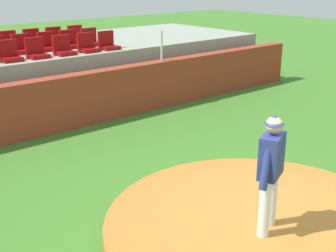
% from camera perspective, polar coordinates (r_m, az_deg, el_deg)
% --- Properties ---
extents(ground_plane, '(60.00, 60.00, 0.00)m').
position_cam_1_polar(ground_plane, '(7.03, 11.71, -13.03)').
color(ground_plane, '#3D7426').
extents(pitchers_mound, '(4.67, 4.67, 0.22)m').
position_cam_1_polar(pitchers_mound, '(6.97, 11.76, -12.28)').
color(pitchers_mound, '#AD6E2D').
rests_on(pitchers_mound, ground_plane).
extents(pitcher, '(0.77, 0.40, 1.70)m').
position_cam_1_polar(pitcher, '(6.26, 12.81, -4.84)').
color(pitcher, white).
rests_on(pitcher, pitchers_mound).
extents(baseball, '(0.07, 0.07, 0.07)m').
position_cam_1_polar(baseball, '(7.10, 11.95, -10.37)').
color(baseball, white).
rests_on(baseball, pitchers_mound).
extents(brick_barrier, '(16.88, 0.40, 1.31)m').
position_cam_1_polar(brick_barrier, '(11.26, -13.27, 2.80)').
color(brick_barrier, '#963623').
rests_on(brick_barrier, ground_plane).
extents(fence_post_right, '(0.06, 0.06, 0.84)m').
position_cam_1_polar(fence_post_right, '(12.72, -0.81, 10.06)').
color(fence_post_right, silver).
rests_on(fence_post_right, brick_barrier).
extents(bleacher_platform, '(15.78, 4.48, 1.62)m').
position_cam_1_polar(bleacher_platform, '(13.71, -18.75, 5.78)').
color(bleacher_platform, gray).
rests_on(bleacher_platform, ground_plane).
extents(stadium_chair_2, '(0.48, 0.44, 0.50)m').
position_cam_1_polar(stadium_chair_2, '(11.74, -19.30, 8.48)').
color(stadium_chair_2, maroon).
rests_on(stadium_chair_2, bleacher_platform).
extents(stadium_chair_3, '(0.48, 0.44, 0.50)m').
position_cam_1_polar(stadium_chair_3, '(11.98, -16.19, 8.98)').
color(stadium_chair_3, maroon).
rests_on(stadium_chair_3, bleacher_platform).
extents(stadium_chair_4, '(0.48, 0.44, 0.50)m').
position_cam_1_polar(stadium_chair_4, '(12.27, -13.02, 9.45)').
color(stadium_chair_4, maroon).
rests_on(stadium_chair_4, bleacher_platform).
extents(stadium_chair_5, '(0.48, 0.44, 0.50)m').
position_cam_1_polar(stadium_chair_5, '(12.61, -10.11, 9.88)').
color(stadium_chair_5, maroon).
rests_on(stadium_chair_5, bleacher_platform).
extents(stadium_chair_6, '(0.48, 0.44, 0.50)m').
position_cam_1_polar(stadium_chair_6, '(12.94, -7.56, 10.23)').
color(stadium_chair_6, maroon).
rests_on(stadium_chair_6, bleacher_platform).
extents(stadium_chair_10, '(0.48, 0.44, 0.50)m').
position_cam_1_polar(stadium_chair_10, '(12.80, -17.86, 9.41)').
color(stadium_chair_10, maroon).
rests_on(stadium_chair_10, bleacher_platform).
extents(stadium_chair_11, '(0.48, 0.44, 0.50)m').
position_cam_1_polar(stadium_chair_11, '(13.09, -14.90, 9.86)').
color(stadium_chair_11, maroon).
rests_on(stadium_chair_11, bleacher_platform).
extents(stadium_chair_12, '(0.48, 0.44, 0.50)m').
position_cam_1_polar(stadium_chair_12, '(13.38, -12.29, 10.24)').
color(stadium_chair_12, maroon).
rests_on(stadium_chair_12, bleacher_platform).
extents(stadium_chair_13, '(0.48, 0.44, 0.50)m').
position_cam_1_polar(stadium_chair_13, '(13.70, -9.69, 10.60)').
color(stadium_chair_13, maroon).
rests_on(stadium_chair_13, bleacher_platform).
extents(stadium_chair_17, '(0.48, 0.44, 0.50)m').
position_cam_1_polar(stadium_chair_17, '(13.59, -19.31, 9.76)').
color(stadium_chair_17, maroon).
rests_on(stadium_chair_17, bleacher_platform).
extents(stadium_chair_18, '(0.48, 0.44, 0.50)m').
position_cam_1_polar(stadium_chair_18, '(13.89, -16.60, 10.20)').
color(stadium_chair_18, maroon).
rests_on(stadium_chair_18, bleacher_platform).
extents(stadium_chair_19, '(0.48, 0.44, 0.50)m').
position_cam_1_polar(stadium_chair_19, '(14.19, -14.00, 10.59)').
color(stadium_chair_19, maroon).
rests_on(stadium_chair_19, bleacher_platform).
extents(stadium_chair_20, '(0.48, 0.44, 0.50)m').
position_cam_1_polar(stadium_chair_20, '(14.49, -11.41, 10.93)').
color(stadium_chair_20, maroon).
rests_on(stadium_chair_20, bleacher_platform).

